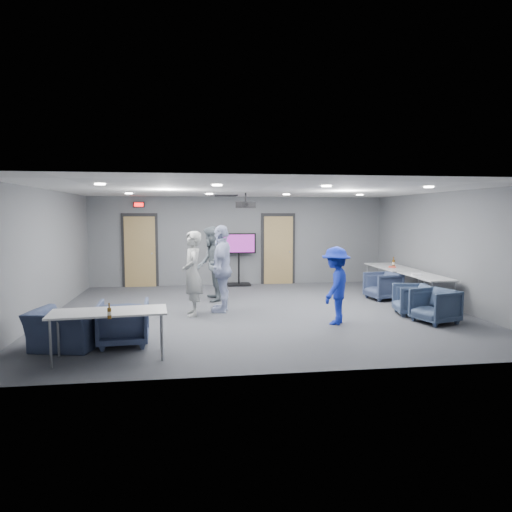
{
  "coord_description": "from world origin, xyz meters",
  "views": [
    {
      "loc": [
        -1.44,
        -9.96,
        2.18
      ],
      "look_at": [
        0.02,
        0.52,
        1.2
      ],
      "focal_mm": 32.0,
      "sensor_mm": 36.0,
      "label": 1
    }
  ],
  "objects": [
    {
      "name": "bottle_front",
      "position": [
        -2.6,
        -3.52,
        0.81
      ],
      "size": [
        0.06,
        0.06,
        0.22
      ],
      "color": "#5C3B0F",
      "rests_on": "table_front_left"
    },
    {
      "name": "wall_right",
      "position": [
        4.5,
        0.0,
        1.35
      ],
      "size": [
        0.02,
        8.0,
        2.7
      ],
      "primitive_type": "cube",
      "color": "slate",
      "rests_on": "floor"
    },
    {
      "name": "wall_front",
      "position": [
        0.0,
        -4.0,
        1.35
      ],
      "size": [
        9.0,
        0.02,
        2.7
      ],
      "primitive_type": "cube",
      "color": "slate",
      "rests_on": "floor"
    },
    {
      "name": "person_b",
      "position": [
        -0.98,
        1.37,
        0.94
      ],
      "size": [
        0.73,
        0.92,
        1.87
      ],
      "primitive_type": "imported",
      "rotation": [
        0.0,
        0.0,
        -1.55
      ],
      "color": "slate",
      "rests_on": "floor"
    },
    {
      "name": "bottle_right",
      "position": [
        3.99,
        1.76,
        0.84
      ],
      "size": [
        0.08,
        0.08,
        0.29
      ],
      "color": "#5C3B0F",
      "rests_on": "table_right_a"
    },
    {
      "name": "chair_front_a",
      "position": [
        -2.6,
        -2.28,
        0.37
      ],
      "size": [
        0.85,
        0.87,
        0.75
      ],
      "primitive_type": "imported",
      "rotation": [
        0.0,
        0.0,
        3.2
      ],
      "color": "#3C4768",
      "rests_on": "floor"
    },
    {
      "name": "chair_right_a",
      "position": [
        3.35,
        0.97,
        0.35
      ],
      "size": [
        0.88,
        0.86,
        0.7
      ],
      "primitive_type": "imported",
      "rotation": [
        0.0,
        0.0,
        -1.41
      ],
      "color": "#333E59",
      "rests_on": "floor"
    },
    {
      "name": "snack_box",
      "position": [
        3.9,
        1.66,
        0.75
      ],
      "size": [
        0.21,
        0.18,
        0.04
      ],
      "primitive_type": "cube",
      "rotation": [
        0.0,
        0.0,
        -0.35
      ],
      "color": "#CB4432",
      "rests_on": "table_right_a"
    },
    {
      "name": "chair_right_c",
      "position": [
        3.35,
        -1.56,
        0.34
      ],
      "size": [
        0.93,
        0.92,
        0.69
      ],
      "primitive_type": "imported",
      "rotation": [
        0.0,
        0.0,
        -1.28
      ],
      "color": "#323F56",
      "rests_on": "floor"
    },
    {
      "name": "chair_front_b",
      "position": [
        -3.5,
        -2.4,
        0.33
      ],
      "size": [
        1.17,
        1.08,
        0.65
      ],
      "primitive_type": "imported",
      "rotation": [
        0.0,
        0.0,
        2.91
      ],
      "color": "#384361",
      "rests_on": "floor"
    },
    {
      "name": "floor",
      "position": [
        0.0,
        0.0,
        0.0
      ],
      "size": [
        9.0,
        9.0,
        0.0
      ],
      "primitive_type": "plane",
      "color": "#3A3C42",
      "rests_on": "ground"
    },
    {
      "name": "ceiling",
      "position": [
        0.0,
        0.0,
        2.7
      ],
      "size": [
        9.0,
        9.0,
        0.0
      ],
      "primitive_type": "plane",
      "rotation": [
        3.14,
        0.0,
        0.0
      ],
      "color": "silver",
      "rests_on": "wall_back"
    },
    {
      "name": "wrapper",
      "position": [
        3.79,
        0.09,
        0.75
      ],
      "size": [
        0.23,
        0.18,
        0.05
      ],
      "primitive_type": "cube",
      "rotation": [
        0.0,
        0.0,
        -0.22
      ],
      "color": "white",
      "rests_on": "table_right_b"
    },
    {
      "name": "person_d",
      "position": [
        1.35,
        -1.35,
        0.77
      ],
      "size": [
        1.02,
        1.14,
        1.54
      ],
      "primitive_type": "imported",
      "rotation": [
        0.0,
        0.0,
        -2.14
      ],
      "color": "#1A2DAD",
      "rests_on": "floor"
    },
    {
      "name": "table_front_left",
      "position": [
        -2.7,
        -3.0,
        0.68
      ],
      "size": [
        1.76,
        0.85,
        0.73
      ],
      "rotation": [
        0.0,
        0.0,
        0.09
      ],
      "color": "#B2B4B7",
      "rests_on": "floor"
    },
    {
      "name": "chair_right_b",
      "position": [
        3.26,
        -0.8,
        0.33
      ],
      "size": [
        0.85,
        0.83,
        0.66
      ],
      "primitive_type": "imported",
      "rotation": [
        0.0,
        0.0,
        -1.76
      ],
      "color": "#374660",
      "rests_on": "floor"
    },
    {
      "name": "wall_back",
      "position": [
        0.0,
        4.0,
        1.35
      ],
      "size": [
        9.0,
        0.02,
        2.7
      ],
      "primitive_type": "cube",
      "color": "slate",
      "rests_on": "floor"
    },
    {
      "name": "hvac_diffuser",
      "position": [
        -0.5,
        2.8,
        2.69
      ],
      "size": [
        0.6,
        0.6,
        0.03
      ],
      "primitive_type": "cube",
      "color": "black",
      "rests_on": "ceiling"
    },
    {
      "name": "door_right",
      "position": [
        1.2,
        3.95,
        1.07
      ],
      "size": [
        1.06,
        0.17,
        2.24
      ],
      "color": "black",
      "rests_on": "wall_back"
    },
    {
      "name": "exit_sign",
      "position": [
        -3.0,
        3.93,
        2.45
      ],
      "size": [
        0.32,
        0.08,
        0.16
      ],
      "color": "black",
      "rests_on": "wall_back"
    },
    {
      "name": "person_c",
      "position": [
        -0.8,
        0.12,
        0.97
      ],
      "size": [
        0.69,
        1.21,
        1.94
      ],
      "primitive_type": "imported",
      "rotation": [
        0.0,
        0.0,
        -1.78
      ],
      "color": "#A0AACE",
      "rests_on": "floor"
    },
    {
      "name": "person_a",
      "position": [
        -1.46,
        -0.21,
        0.91
      ],
      "size": [
        0.49,
        0.7,
        1.81
      ],
      "primitive_type": "imported",
      "rotation": [
        0.0,
        0.0,
        -1.48
      ],
      "color": "#949794",
      "rests_on": "floor"
    },
    {
      "name": "table_right_b",
      "position": [
        4.0,
        0.01,
        0.68
      ],
      "size": [
        0.69,
        1.66,
        0.73
      ],
      "rotation": [
        0.0,
        0.0,
        1.57
      ],
      "color": "#B2B4B7",
      "rests_on": "floor"
    },
    {
      "name": "projector",
      "position": [
        -0.15,
        1.13,
        2.4
      ],
      "size": [
        0.48,
        0.44,
        0.37
      ],
      "rotation": [
        0.0,
        0.0,
        0.35
      ],
      "color": "black",
      "rests_on": "ceiling"
    },
    {
      "name": "table_right_a",
      "position": [
        4.0,
        1.91,
        0.69
      ],
      "size": [
        0.82,
        1.96,
        0.73
      ],
      "rotation": [
        0.0,
        0.0,
        1.57
      ],
      "color": "#B2B4B7",
      "rests_on": "floor"
    },
    {
      "name": "downlights",
      "position": [
        0.0,
        0.0,
        2.68
      ],
      "size": [
        6.18,
        3.78,
        0.02
      ],
      "color": "white",
      "rests_on": "ceiling"
    },
    {
      "name": "tv_stand",
      "position": [
        -0.06,
        3.75,
        0.9
      ],
      "size": [
        1.04,
        0.5,
        1.6
      ],
      "color": "black",
      "rests_on": "floor"
    },
    {
      "name": "wall_left",
      "position": [
        -4.5,
        0.0,
        1.35
      ],
      "size": [
        0.02,
        8.0,
        2.7
      ],
      "primitive_type": "cube",
      "color": "slate",
      "rests_on": "floor"
    },
    {
      "name": "door_left",
      "position": [
        -3.0,
        3.95,
        1.07
      ],
      "size": [
        1.06,
        0.17,
        2.24
      ],
      "color": "black",
      "rests_on": "wall_back"
    }
  ]
}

